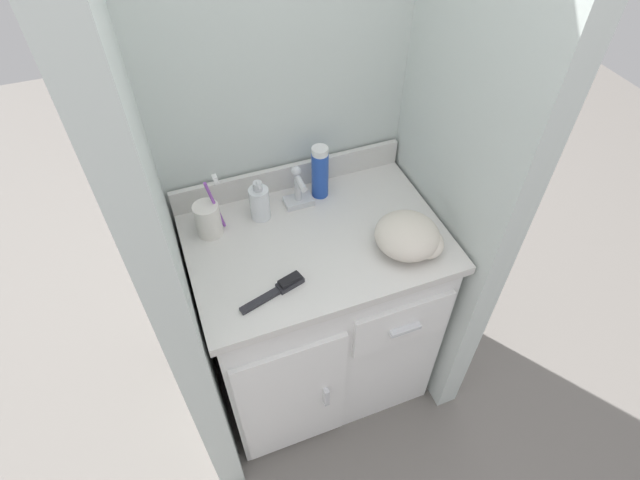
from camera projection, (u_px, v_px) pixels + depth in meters
The scene contains 12 objects.
ground_plane at pixel (318, 372), 2.08m from camera, with size 6.00×6.00×0.00m, color slate.
wall_back at pixel (279, 100), 1.48m from camera, with size 0.94×0.08×2.20m, color silver.
wall_left at pixel (144, 202), 1.17m from camera, with size 0.08×0.61×2.20m, color silver.
wall_right at pixel (462, 127), 1.38m from camera, with size 0.08×0.61×2.20m, color silver.
vanity at pixel (317, 315), 1.76m from camera, with size 0.76×0.54×0.81m.
backsplash at pixel (289, 176), 1.62m from camera, with size 0.76×0.02×0.09m.
sink_faucet at pixel (298, 192), 1.55m from camera, with size 0.09×0.09×0.14m.
toothbrush_cup at pixel (208, 219), 1.46m from camera, with size 0.09×0.08×0.20m.
soap_dispenser at pixel (260, 202), 1.51m from camera, with size 0.06×0.06×0.14m.
shaving_cream_can at pixel (320, 172), 1.55m from camera, with size 0.05×0.05×0.18m.
hairbrush at pixel (281, 288), 1.34m from camera, with size 0.19×0.08×0.03m.
hand_towel at pixel (411, 237), 1.43m from camera, with size 0.19×0.19×0.10m.
Camera 1 is at (-0.35, -0.96, 1.89)m, focal length 28.00 mm.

